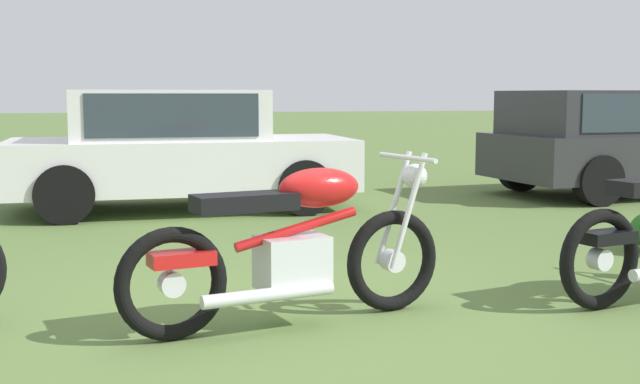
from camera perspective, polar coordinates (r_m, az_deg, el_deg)
ground_plane at (r=5.14m, az=-2.90°, el=-8.71°), size 120.00×120.00×0.00m
motorcycle_red at (r=4.87m, az=-1.88°, el=-3.78°), size 2.06×0.81×1.02m
car_white at (r=9.89m, az=-10.03°, el=3.36°), size 4.03×1.88×1.43m
car_charcoal at (r=12.03m, az=20.84°, el=3.80°), size 4.29×2.24×1.43m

